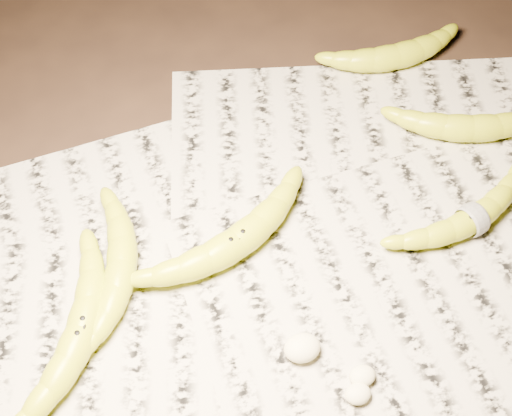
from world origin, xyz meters
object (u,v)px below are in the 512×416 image
object	(u,v)px
banana_left_b	(121,265)
banana_center	(236,241)
banana_taped	(473,218)
banana_left_a	(80,331)
banana_upper_a	(472,126)
banana_upper_b	(396,55)

from	to	relation	value
banana_left_b	banana_center	bearing A→B (deg)	-76.69
banana_left_b	banana_taped	size ratio (longest dim) A/B	0.95
banana_left_a	banana_left_b	xyz separation A→B (m)	(0.06, 0.07, -0.00)
banana_upper_a	banana_upper_b	distance (m)	0.16
banana_left_b	banana_center	distance (m)	0.14
banana_upper_a	banana_upper_b	bearing A→B (deg)	121.40
banana_left_b	banana_taped	xyz separation A→B (m)	(0.42, -0.06, -0.00)
banana_center	banana_upper_a	bearing A→B (deg)	-8.58
banana_center	banana_upper_b	xyz separation A→B (m)	(0.31, 0.23, -0.00)
banana_left_b	banana_upper_a	distance (m)	0.49
banana_left_b	banana_left_a	bearing A→B (deg)	157.00
banana_upper_b	banana_left_b	bearing A→B (deg)	-152.51
banana_left_b	banana_upper_a	xyz separation A→B (m)	(0.49, 0.07, 0.00)
banana_taped	banana_upper_b	bearing A→B (deg)	69.72
banana_taped	banana_upper_a	world-z (taller)	banana_upper_a
banana_left_a	banana_upper_b	world-z (taller)	same
banana_taped	banana_left_b	bearing A→B (deg)	156.64
banana_left_a	banana_upper_a	bearing A→B (deg)	-47.30
banana_taped	banana_upper_a	bearing A→B (deg)	48.45
banana_left_a	banana_taped	distance (m)	0.48
banana_left_b	banana_upper_b	world-z (taller)	banana_upper_b
banana_left_a	banana_upper_b	size ratio (longest dim) A/B	1.17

